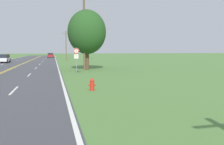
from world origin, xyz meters
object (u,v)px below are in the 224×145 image
fire_hydrant (92,84)px  traffic_sign (76,54)px  car_red_suv_mid_near (51,55)px  tree_left_verge (87,32)px  car_white_suv_approaching (4,58)px

fire_hydrant → traffic_sign: size_ratio=0.27×
fire_hydrant → car_red_suv_mid_near: 68.47m
fire_hydrant → tree_left_verge: (1.81, 14.98, 4.14)m
tree_left_verge → traffic_sign: bearing=-111.0°
fire_hydrant → car_white_suv_approaching: (-11.20, 35.03, 0.51)m
fire_hydrant → tree_left_verge: size_ratio=0.10×
car_white_suv_approaching → car_red_suv_mid_near: size_ratio=1.04×
fire_hydrant → tree_left_verge: tree_left_verge is taller
tree_left_verge → car_white_suv_approaching: 24.17m
traffic_sign → car_white_suv_approaching: bearing=114.8°
car_white_suv_approaching → car_red_suv_mid_near: 34.35m
traffic_sign → tree_left_verge: tree_left_verge is taller
car_white_suv_approaching → traffic_sign: bearing=-154.0°
car_white_suv_approaching → fire_hydrant: bearing=-161.1°
fire_hydrant → car_white_suv_approaching: 36.78m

